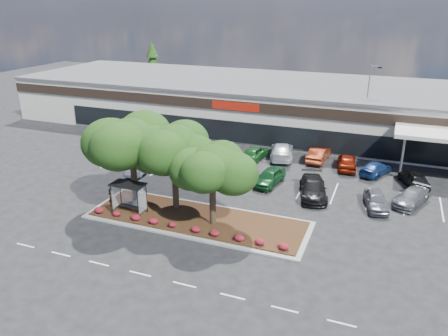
% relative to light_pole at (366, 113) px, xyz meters
% --- Properties ---
extents(ground, '(160.00, 160.00, 0.00)m').
position_rel_light_pole_xyz_m(ground, '(-8.74, -27.98, -4.36)').
color(ground, black).
rests_on(ground, ground).
extents(retail_store, '(80.40, 25.20, 6.25)m').
position_rel_light_pole_xyz_m(retail_store, '(-8.67, 5.93, -1.20)').
color(retail_store, beige).
rests_on(retail_store, ground).
extents(landscape_island, '(18.00, 6.00, 0.26)m').
position_rel_light_pole_xyz_m(landscape_island, '(-10.74, -23.98, -4.23)').
color(landscape_island, gray).
rests_on(landscape_island, ground).
extents(lane_markings, '(33.12, 20.06, 0.01)m').
position_rel_light_pole_xyz_m(lane_markings, '(-8.88, -17.56, -4.35)').
color(lane_markings, silver).
rests_on(lane_markings, ground).
extents(shrub_row, '(17.00, 0.80, 0.50)m').
position_rel_light_pole_xyz_m(shrub_row, '(-10.74, -26.08, -3.85)').
color(shrub_row, maroon).
rests_on(shrub_row, landscape_island).
extents(bus_shelter, '(2.75, 1.55, 2.59)m').
position_rel_light_pole_xyz_m(bus_shelter, '(-16.24, -25.03, -2.05)').
color(bus_shelter, black).
rests_on(bus_shelter, landscape_island).
extents(island_tree_west, '(7.20, 7.20, 7.89)m').
position_rel_light_pole_xyz_m(island_tree_west, '(-16.74, -23.48, -0.15)').
color(island_tree_west, '#12330D').
rests_on(island_tree_west, landscape_island).
extents(island_tree_mid, '(6.60, 6.60, 7.32)m').
position_rel_light_pole_xyz_m(island_tree_mid, '(-13.24, -22.78, -0.44)').
color(island_tree_mid, '#12330D').
rests_on(island_tree_mid, landscape_island).
extents(island_tree_east, '(5.80, 5.80, 6.50)m').
position_rel_light_pole_xyz_m(island_tree_east, '(-9.24, -24.28, -0.85)').
color(island_tree_east, '#12330D').
rests_on(island_tree_east, landscape_island).
extents(conifer_north_west, '(4.40, 4.40, 10.00)m').
position_rel_light_pole_xyz_m(conifer_north_west, '(-38.74, 18.02, 0.64)').
color(conifer_north_west, '#12330D').
rests_on(conifer_north_west, ground).
extents(person_waiting, '(0.67, 0.50, 1.66)m').
position_rel_light_pole_xyz_m(person_waiting, '(-18.37, -24.65, -3.27)').
color(person_waiting, '#594C47').
rests_on(person_waiting, landscape_island).
extents(light_pole, '(1.43, 0.62, 9.84)m').
position_rel_light_pole_xyz_m(light_pole, '(0.00, 0.00, 0.00)').
color(light_pole, gray).
rests_on(light_pole, ground).
extents(car_0, '(1.65, 4.43, 1.45)m').
position_rel_light_pole_xyz_m(car_0, '(-20.55, -16.49, -3.64)').
color(car_0, silver).
rests_on(car_0, ground).
extents(car_1, '(4.26, 6.01, 1.62)m').
position_rel_light_pole_xyz_m(car_1, '(-19.39, -13.71, -3.55)').
color(car_1, black).
rests_on(car_1, ground).
extents(car_2, '(3.85, 5.80, 1.56)m').
position_rel_light_pole_xyz_m(car_2, '(-14.16, -14.85, -3.58)').
color(car_2, maroon).
rests_on(car_2, ground).
extents(car_3, '(4.12, 5.51, 1.39)m').
position_rel_light_pole_xyz_m(car_3, '(-14.11, -12.18, -3.66)').
color(car_3, '#1F502C').
rests_on(car_3, ground).
extents(car_4, '(2.51, 4.79, 1.56)m').
position_rel_light_pole_xyz_m(car_4, '(-7.37, -14.69, -3.58)').
color(car_4, '#12431E').
rests_on(car_4, ground).
extents(car_5, '(3.61, 5.97, 1.62)m').
position_rel_light_pole_xyz_m(car_5, '(-2.96, -15.91, -3.55)').
color(car_5, black).
rests_on(car_5, ground).
extents(car_6, '(2.63, 4.54, 1.45)m').
position_rel_light_pole_xyz_m(car_6, '(2.46, -16.31, -3.63)').
color(car_6, '#57565D').
rests_on(car_6, ground).
extents(car_7, '(3.49, 4.98, 1.34)m').
position_rel_light_pole_xyz_m(car_7, '(5.26, -14.47, -3.69)').
color(car_7, '#585A60').
rests_on(car_7, ground).
extents(car_9, '(2.01, 4.81, 1.63)m').
position_rel_light_pole_xyz_m(car_9, '(-19.22, -10.31, -3.55)').
color(car_9, maroon).
rests_on(car_9, ground).
extents(car_10, '(1.55, 4.19, 1.37)m').
position_rel_light_pole_xyz_m(car_10, '(-19.12, -5.71, -3.67)').
color(car_10, slate).
rests_on(car_10, ground).
extents(car_11, '(2.46, 4.75, 1.54)m').
position_rel_light_pole_xyz_m(car_11, '(-10.83, -8.42, -3.59)').
color(car_11, '#1A5622').
rests_on(car_11, ground).
extents(car_12, '(3.65, 6.33, 1.72)m').
position_rel_light_pole_xyz_m(car_12, '(-8.19, -6.82, -3.50)').
color(car_12, '#B0B8BD').
rests_on(car_12, ground).
extents(car_13, '(1.98, 4.91, 1.59)m').
position_rel_light_pole_xyz_m(car_13, '(-4.15, -6.35, -3.57)').
color(car_13, maroon).
rests_on(car_13, ground).
extents(car_14, '(2.43, 4.80, 1.57)m').
position_rel_light_pole_xyz_m(car_14, '(-0.97, -7.56, -3.57)').
color(car_14, '#6E1304').
rests_on(car_14, ground).
extents(car_15, '(3.56, 4.93, 1.33)m').
position_rel_light_pole_xyz_m(car_15, '(2.01, -8.20, -3.70)').
color(car_15, navy).
rests_on(car_15, ground).
extents(car_16, '(3.22, 4.71, 1.49)m').
position_rel_light_pole_xyz_m(car_16, '(5.55, -9.95, -3.61)').
color(car_16, black).
rests_on(car_16, ground).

